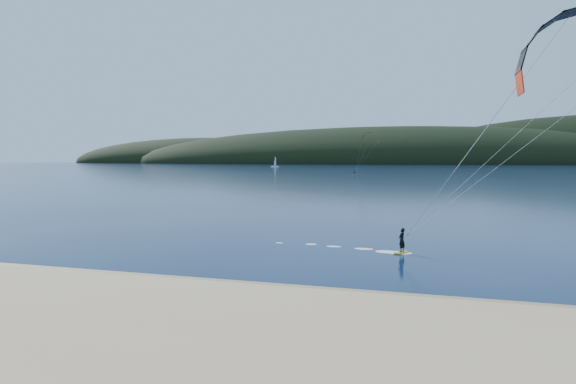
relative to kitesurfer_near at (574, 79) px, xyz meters
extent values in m
plane|color=black|center=(-19.90, -13.53, -11.98)|extent=(1800.00, 1800.00, 0.00)
cube|color=#967E57|center=(-19.90, -9.03, -11.93)|extent=(220.00, 2.50, 0.10)
ellipsoid|color=black|center=(-69.90, 706.47, -11.98)|extent=(840.00, 280.00, 110.00)
ellipsoid|color=black|center=(-399.90, 766.47, -11.98)|extent=(520.00, 220.00, 90.00)
cube|color=gold|center=(-10.29, 3.72, -11.93)|extent=(1.11, 1.55, 0.09)
imported|color=black|center=(-10.29, 3.72, -10.97)|extent=(0.70, 0.80, 1.85)
cylinder|color=gray|center=(-4.73, 1.62, -5.11)|extent=(0.02, 0.02, 15.65)
cube|color=gold|center=(-40.70, 187.40, -11.93)|extent=(1.34, 1.23, 0.08)
imported|color=black|center=(-40.70, 187.40, -11.05)|extent=(1.05, 1.03, 1.70)
cylinder|color=gray|center=(-36.83, 184.24, -3.85)|extent=(0.02, 0.02, 16.55)
cube|color=white|center=(-140.40, 380.47, -11.55)|extent=(7.17, 3.70, 1.20)
cylinder|color=white|center=(-140.40, 380.47, -6.85)|extent=(0.17, 0.17, 9.41)
cube|color=white|center=(-140.36, 381.66, -6.85)|extent=(0.55, 2.18, 6.84)
cube|color=white|center=(-140.36, 379.10, -8.56)|extent=(0.43, 1.68, 4.28)
camera|label=1|loc=(-8.44, -33.65, -4.84)|focal=30.30mm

